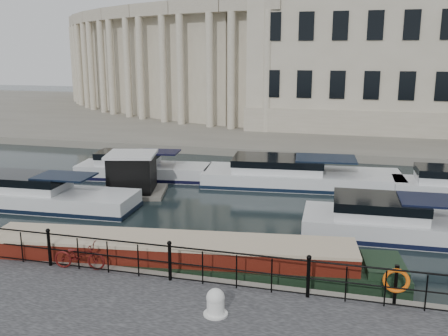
% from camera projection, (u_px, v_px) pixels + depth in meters
% --- Properties ---
extents(ground_plane, '(160.00, 160.00, 0.00)m').
position_uv_depth(ground_plane, '(195.00, 266.00, 16.88)').
color(ground_plane, black).
rests_on(ground_plane, ground).
extents(far_bank, '(120.00, 42.00, 0.55)m').
position_uv_depth(far_bank, '(308.00, 117.00, 53.51)').
color(far_bank, '#6B665B').
rests_on(far_bank, ground_plane).
extents(railing, '(24.14, 0.14, 1.22)m').
position_uv_depth(railing, '(170.00, 259.00, 14.49)').
color(railing, black).
rests_on(railing, near_quay).
extents(civic_building, '(53.55, 31.84, 16.85)m').
position_uv_depth(civic_building, '(296.00, 52.00, 48.19)').
color(civic_building, '#ADA38C').
rests_on(civic_building, far_bank).
extents(bicycle, '(1.69, 0.75, 0.86)m').
position_uv_depth(bicycle, '(79.00, 256.00, 15.30)').
color(bicycle, '#4F0F0E').
rests_on(bicycle, near_quay).
extents(mooring_bollard, '(0.63, 0.63, 0.71)m').
position_uv_depth(mooring_bollard, '(216.00, 303.00, 12.63)').
color(mooring_bollard, silver).
rests_on(mooring_bollard, near_quay).
extents(life_ring_post, '(0.69, 0.19, 1.12)m').
position_uv_depth(life_ring_post, '(396.00, 281.00, 12.98)').
color(life_ring_post, black).
rests_on(life_ring_post, near_quay).
extents(narrowboat, '(15.06, 3.96, 1.55)m').
position_uv_depth(narrowboat, '(170.00, 263.00, 16.29)').
color(narrowboat, black).
rests_on(narrowboat, ground_plane).
extents(harbour_hut, '(3.83, 3.43, 2.20)m').
position_uv_depth(harbour_hut, '(132.00, 176.00, 25.33)').
color(harbour_hut, '#6B665B').
rests_on(harbour_hut, ground_plane).
extents(cabin_cruisers, '(27.03, 10.60, 1.99)m').
position_uv_depth(cabin_cruisers, '(263.00, 191.00, 24.72)').
color(cabin_cruisers, silver).
rests_on(cabin_cruisers, ground_plane).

